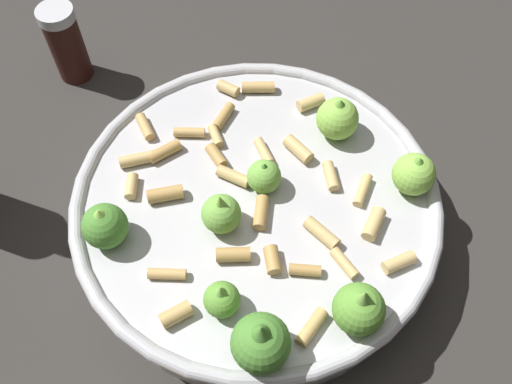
% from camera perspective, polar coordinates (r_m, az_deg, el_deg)
% --- Properties ---
extents(ground_plane, '(2.40, 2.40, 0.00)m').
position_cam_1_polar(ground_plane, '(0.55, 0.00, -3.53)').
color(ground_plane, '#2D2B28').
extents(cooking_pan, '(0.34, 0.34, 0.11)m').
position_cam_1_polar(cooking_pan, '(0.52, 0.15, -1.93)').
color(cooking_pan, '#B7B7BC').
rests_on(cooking_pan, ground).
extents(pepper_shaker, '(0.04, 0.04, 0.09)m').
position_cam_1_polar(pepper_shaker, '(0.68, -18.88, 14.22)').
color(pepper_shaker, '#33140F').
rests_on(pepper_shaker, ground).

